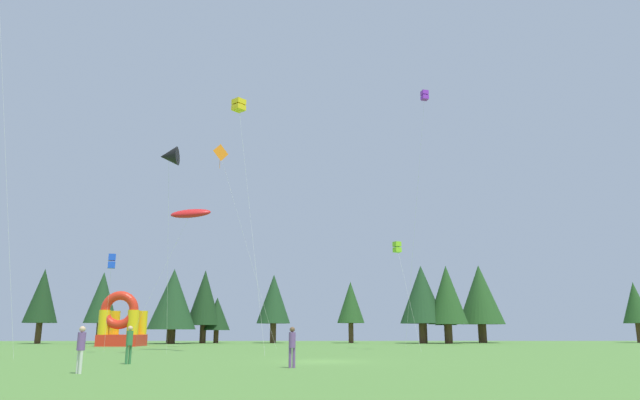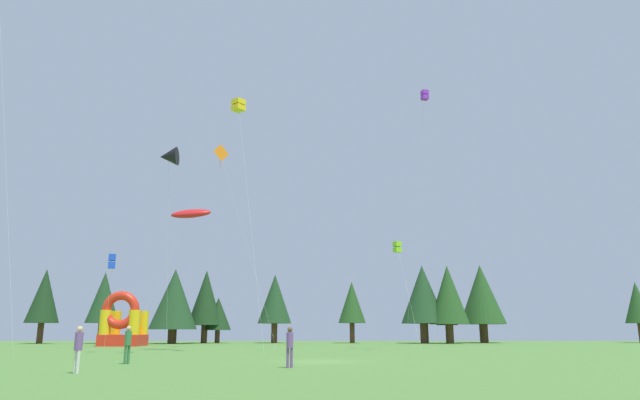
{
  "view_description": "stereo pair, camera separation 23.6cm",
  "coord_description": "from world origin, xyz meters",
  "px_view_note": "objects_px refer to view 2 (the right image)",
  "views": [
    {
      "loc": [
        -0.54,
        -31.01,
        1.61
      ],
      "look_at": [
        0.0,
        14.76,
        12.24
      ],
      "focal_mm": 31.6,
      "sensor_mm": 36.0,
      "label": 1
    },
    {
      "loc": [
        -0.3,
        -31.01,
        1.61
      ],
      "look_at": [
        0.0,
        14.76,
        12.24
      ],
      "focal_mm": 31.6,
      "sensor_mm": 36.0,
      "label": 2
    }
  ],
  "objects_px": {
    "kite_yellow_box": "(239,106)",
    "kite_purple_box": "(425,97)",
    "kite_blue_box": "(112,261)",
    "person_left_edge": "(290,343)",
    "kite_black_delta": "(169,157)",
    "kite_orange_diamond": "(220,155)",
    "inflatable_blue_arch": "(123,326)",
    "person_near_camera": "(78,345)",
    "kite_lime_box": "(397,247)",
    "kite_red_parafoil": "(191,214)",
    "person_midfield": "(128,341)"
  },
  "relations": [
    {
      "from": "kite_yellow_box",
      "to": "kite_orange_diamond",
      "type": "height_order",
      "value": "kite_yellow_box"
    },
    {
      "from": "person_left_edge",
      "to": "inflatable_blue_arch",
      "type": "xyz_separation_m",
      "value": [
        -19.29,
        35.24,
        0.97
      ]
    },
    {
      "from": "kite_purple_box",
      "to": "kite_lime_box",
      "type": "distance_m",
      "value": 13.53
    },
    {
      "from": "kite_lime_box",
      "to": "person_midfield",
      "type": "bearing_deg",
      "value": -129.85
    },
    {
      "from": "kite_lime_box",
      "to": "kite_yellow_box",
      "type": "xyz_separation_m",
      "value": [
        -13.07,
        -7.45,
        9.96
      ]
    },
    {
      "from": "kite_black_delta",
      "to": "kite_red_parafoil",
      "type": "height_order",
      "value": "kite_black_delta"
    },
    {
      "from": "kite_black_delta",
      "to": "kite_red_parafoil",
      "type": "bearing_deg",
      "value": 90.63
    },
    {
      "from": "kite_purple_box",
      "to": "kite_lime_box",
      "type": "height_order",
      "value": "kite_purple_box"
    },
    {
      "from": "kite_yellow_box",
      "to": "kite_red_parafoil",
      "type": "xyz_separation_m",
      "value": [
        -4.64,
        6.09,
        -7.29
      ]
    },
    {
      "from": "inflatable_blue_arch",
      "to": "kite_blue_box",
      "type": "bearing_deg",
      "value": -74.77
    },
    {
      "from": "kite_yellow_box",
      "to": "kite_purple_box",
      "type": "bearing_deg",
      "value": 19.5
    },
    {
      "from": "kite_yellow_box",
      "to": "kite_orange_diamond",
      "type": "bearing_deg",
      "value": 105.96
    },
    {
      "from": "person_near_camera",
      "to": "person_midfield",
      "type": "bearing_deg",
      "value": 130.45
    },
    {
      "from": "person_near_camera",
      "to": "person_left_edge",
      "type": "distance_m",
      "value": 8.68
    },
    {
      "from": "kite_red_parafoil",
      "to": "person_near_camera",
      "type": "relative_size",
      "value": 6.74
    },
    {
      "from": "kite_black_delta",
      "to": "kite_orange_diamond",
      "type": "relative_size",
      "value": 0.76
    },
    {
      "from": "kite_lime_box",
      "to": "kite_blue_box",
      "type": "distance_m",
      "value": 23.26
    },
    {
      "from": "kite_orange_diamond",
      "to": "person_midfield",
      "type": "bearing_deg",
      "value": -89.81
    },
    {
      "from": "kite_lime_box",
      "to": "person_left_edge",
      "type": "xyz_separation_m",
      "value": [
        -8.19,
        -22.5,
        -7.58
      ]
    },
    {
      "from": "inflatable_blue_arch",
      "to": "kite_red_parafoil",
      "type": "bearing_deg",
      "value": -55.27
    },
    {
      "from": "kite_orange_diamond",
      "to": "person_left_edge",
      "type": "xyz_separation_m",
      "value": [
        8.22,
        -26.75,
        -17.25
      ]
    },
    {
      "from": "kite_purple_box",
      "to": "person_near_camera",
      "type": "height_order",
      "value": "kite_purple_box"
    },
    {
      "from": "kite_lime_box",
      "to": "person_left_edge",
      "type": "relative_size",
      "value": 5.15
    },
    {
      "from": "kite_blue_box",
      "to": "person_near_camera",
      "type": "distance_m",
      "value": 21.38
    },
    {
      "from": "kite_red_parafoil",
      "to": "person_near_camera",
      "type": "bearing_deg",
      "value": -86.5
    },
    {
      "from": "kite_yellow_box",
      "to": "kite_lime_box",
      "type": "bearing_deg",
      "value": 29.67
    },
    {
      "from": "kite_black_delta",
      "to": "inflatable_blue_arch",
      "type": "height_order",
      "value": "kite_black_delta"
    },
    {
      "from": "kite_orange_diamond",
      "to": "kite_red_parafoil",
      "type": "height_order",
      "value": "kite_orange_diamond"
    },
    {
      "from": "kite_lime_box",
      "to": "person_midfield",
      "type": "height_order",
      "value": "kite_lime_box"
    },
    {
      "from": "inflatable_blue_arch",
      "to": "kite_orange_diamond",
      "type": "bearing_deg",
      "value": -37.51
    },
    {
      "from": "kite_lime_box",
      "to": "kite_yellow_box",
      "type": "relative_size",
      "value": 0.48
    },
    {
      "from": "person_midfield",
      "to": "inflatable_blue_arch",
      "type": "relative_size",
      "value": 0.32
    },
    {
      "from": "kite_yellow_box",
      "to": "inflatable_blue_arch",
      "type": "relative_size",
      "value": 3.38
    },
    {
      "from": "kite_yellow_box",
      "to": "kite_blue_box",
      "type": "distance_m",
      "value": 15.18
    },
    {
      "from": "person_left_edge",
      "to": "inflatable_blue_arch",
      "type": "distance_m",
      "value": 40.19
    },
    {
      "from": "kite_black_delta",
      "to": "inflatable_blue_arch",
      "type": "relative_size",
      "value": 2.56
    },
    {
      "from": "person_left_edge",
      "to": "person_near_camera",
      "type": "bearing_deg",
      "value": -160.12
    },
    {
      "from": "kite_blue_box",
      "to": "person_left_edge",
      "type": "distance_m",
      "value": 22.37
    },
    {
      "from": "kite_orange_diamond",
      "to": "person_left_edge",
      "type": "distance_m",
      "value": 32.87
    },
    {
      "from": "kite_purple_box",
      "to": "person_near_camera",
      "type": "distance_m",
      "value": 36.79
    },
    {
      "from": "person_midfield",
      "to": "person_left_edge",
      "type": "height_order",
      "value": "person_midfield"
    },
    {
      "from": "kite_black_delta",
      "to": "kite_orange_diamond",
      "type": "bearing_deg",
      "value": 85.08
    },
    {
      "from": "kite_yellow_box",
      "to": "person_midfield",
      "type": "bearing_deg",
      "value": -105.07
    },
    {
      "from": "kite_orange_diamond",
      "to": "inflatable_blue_arch",
      "type": "xyz_separation_m",
      "value": [
        -11.07,
        8.5,
        -16.28
      ]
    },
    {
      "from": "kite_purple_box",
      "to": "person_left_edge",
      "type": "bearing_deg",
      "value": -117.59
    },
    {
      "from": "kite_orange_diamond",
      "to": "kite_red_parafoil",
      "type": "bearing_deg",
      "value": -102.98
    },
    {
      "from": "person_left_edge",
      "to": "inflatable_blue_arch",
      "type": "relative_size",
      "value": 0.31
    },
    {
      "from": "kite_blue_box",
      "to": "kite_red_parafoil",
      "type": "distance_m",
      "value": 8.11
    },
    {
      "from": "person_near_camera",
      "to": "kite_lime_box",
      "type": "bearing_deg",
      "value": 97.19
    },
    {
      "from": "kite_lime_box",
      "to": "person_left_edge",
      "type": "height_order",
      "value": "kite_lime_box"
    }
  ]
}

